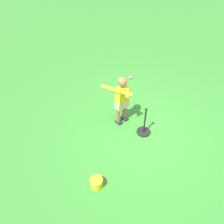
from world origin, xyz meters
TOP-DOWN VIEW (x-y plane):
  - ground_plane at (0.00, 0.00)m, footprint 40.00×40.00m
  - child_batter at (0.59, 0.02)m, footprint 0.60×0.41m
  - play_ball_midfield at (1.38, -1.39)m, footprint 0.08×0.08m
  - play_ball_far_left at (0.90, -0.46)m, footprint 0.09×0.09m
  - batting_tee at (0.03, -0.01)m, footprint 0.28×0.28m
  - toy_bucket at (-0.07, 1.49)m, footprint 0.22×0.22m

SIDE VIEW (x-z plane):
  - ground_plane at x=0.00m, z-range 0.00..0.00m
  - play_ball_midfield at x=1.38m, z-range 0.00..0.08m
  - play_ball_far_left at x=0.90m, z-range 0.00..0.09m
  - toy_bucket at x=-0.07m, z-range 0.00..0.19m
  - batting_tee at x=0.03m, z-range -0.21..0.41m
  - child_batter at x=0.59m, z-range 0.11..1.19m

